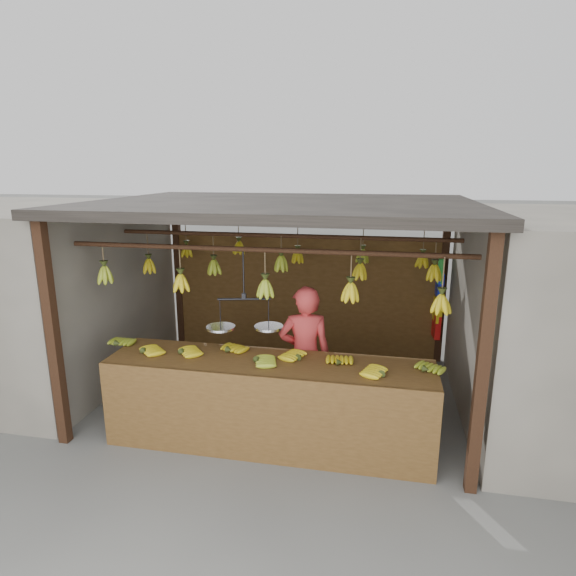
# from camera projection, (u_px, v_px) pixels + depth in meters

# --- Properties ---
(ground) EXTENTS (80.00, 80.00, 0.00)m
(ground) POSITION_uv_depth(u_px,v_px,m) (283.00, 394.00, 6.06)
(ground) COLOR #5B5B57
(stall) EXTENTS (4.30, 3.30, 2.40)m
(stall) POSITION_uv_depth(u_px,v_px,m) (288.00, 234.00, 5.89)
(stall) COLOR black
(stall) RESTS_ON ground
(neighbor_left) EXTENTS (3.00, 3.00, 2.30)m
(neighbor_left) POSITION_uv_depth(u_px,v_px,m) (21.00, 291.00, 6.46)
(neighbor_left) COLOR slate
(neighbor_left) RESTS_ON ground
(counter) EXTENTS (3.42, 0.74, 0.96)m
(counter) POSITION_uv_depth(u_px,v_px,m) (266.00, 384.00, 4.70)
(counter) COLOR brown
(counter) RESTS_ON ground
(hanging_bananas) EXTENTS (3.59, 2.25, 0.39)m
(hanging_bananas) POSITION_uv_depth(u_px,v_px,m) (284.00, 268.00, 5.66)
(hanging_bananas) COLOR #92A523
(hanging_bananas) RESTS_ON ground
(balance_scale) EXTENTS (0.75, 0.39, 0.81)m
(balance_scale) POSITION_uv_depth(u_px,v_px,m) (245.00, 324.00, 4.84)
(balance_scale) COLOR black
(balance_scale) RESTS_ON ground
(vendor) EXTENTS (0.64, 0.49, 1.56)m
(vendor) POSITION_uv_depth(u_px,v_px,m) (305.00, 356.00, 5.22)
(vendor) COLOR #BF3333
(vendor) RESTS_ON ground
(bag_bundles) EXTENTS (0.08, 0.26, 1.15)m
(bag_bundles) POSITION_uv_depth(u_px,v_px,m) (439.00, 298.00, 6.72)
(bag_bundles) COLOR #199926
(bag_bundles) RESTS_ON ground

